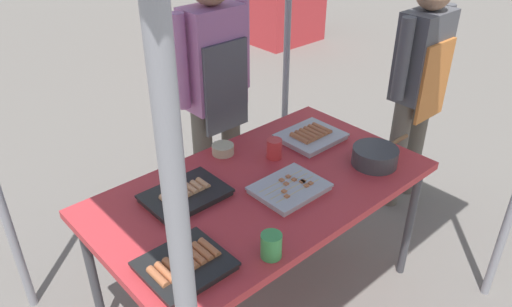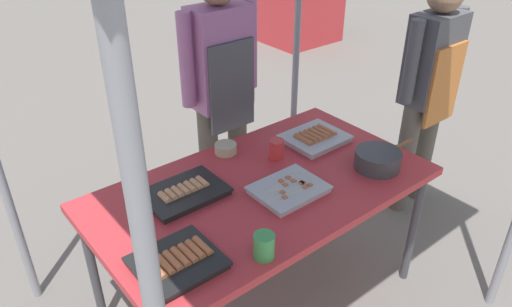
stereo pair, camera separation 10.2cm
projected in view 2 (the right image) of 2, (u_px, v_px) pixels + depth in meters
The scene contains 12 objects.
ground_plane at pixel (262, 298), 2.68m from camera, with size 18.00×18.00×0.00m, color #66605B.
stall_table at pixel (263, 194), 2.33m from camera, with size 1.60×0.90×0.75m.
tray_grilled_sausages at pixel (315, 137), 2.66m from camera, with size 0.32×0.28×0.05m.
tray_meat_skewers at pixel (289, 189), 2.24m from camera, with size 0.32×0.26×0.04m.
tray_pork_links at pixel (184, 193), 2.21m from camera, with size 0.37×0.26×0.05m.
tray_spring_rolls at pixel (177, 262), 1.82m from camera, with size 0.31×0.28×0.05m.
cooking_wok at pixel (378, 159), 2.41m from camera, with size 0.39×0.23×0.09m.
condiment_bowl at pixel (226, 148), 2.55m from camera, with size 0.12×0.12×0.05m, color #BFB28C.
drink_cup_near_edge at pixel (264, 246), 1.85m from camera, with size 0.08×0.08×0.10m, color #3F994C.
drink_cup_by_wok at pixel (277, 149), 2.49m from camera, with size 0.08×0.08×0.10m, color red.
vendor_woman at pixel (221, 82), 2.83m from camera, with size 0.52×0.23×1.63m.
customer_nearby at pixel (429, 82), 3.00m from camera, with size 0.52×0.22×1.53m.
Camera 2 is at (-1.22, -1.46, 2.05)m, focal length 34.25 mm.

